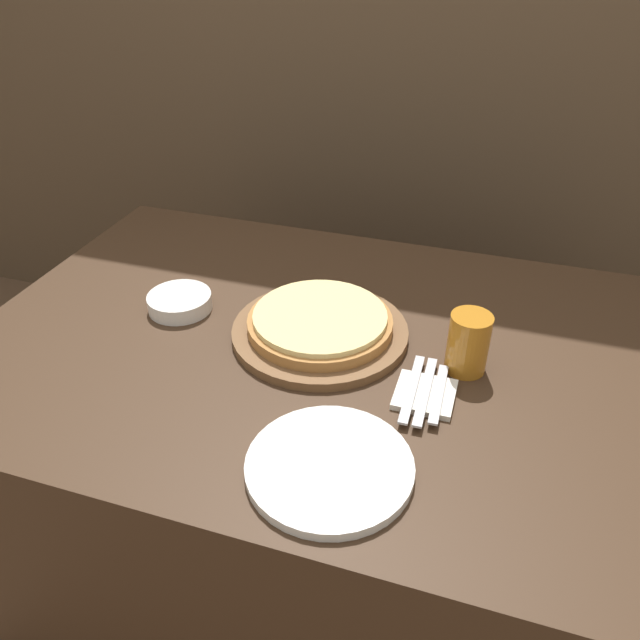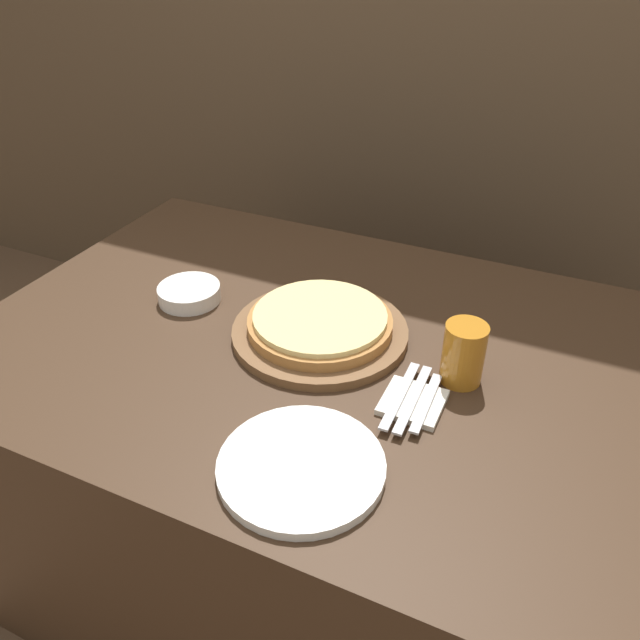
# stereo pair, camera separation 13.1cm
# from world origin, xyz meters

# --- Properties ---
(ground_plane) EXTENTS (12.00, 12.00, 0.00)m
(ground_plane) POSITION_xyz_m (0.00, 0.00, 0.00)
(ground_plane) COLOR brown
(back_wall) EXTENTS (6.00, 0.05, 2.60)m
(back_wall) POSITION_xyz_m (0.00, 1.08, 1.30)
(back_wall) COLOR brown
(back_wall) RESTS_ON ground_plane
(dining_table) EXTENTS (1.42, 1.01, 0.78)m
(dining_table) POSITION_xyz_m (0.00, 0.00, 0.39)
(dining_table) COLOR #3D2819
(dining_table) RESTS_ON ground_plane
(pizza_on_board) EXTENTS (0.37, 0.37, 0.06)m
(pizza_on_board) POSITION_xyz_m (0.02, 0.02, 0.80)
(pizza_on_board) COLOR brown
(pizza_on_board) RESTS_ON dining_table
(beer_glass) EXTENTS (0.08, 0.08, 0.12)m
(beer_glass) POSITION_xyz_m (0.33, 0.00, 0.84)
(beer_glass) COLOR #B7701E
(beer_glass) RESTS_ON dining_table
(dinner_plate) EXTENTS (0.28, 0.28, 0.02)m
(dinner_plate) POSITION_xyz_m (0.15, -0.34, 0.78)
(dinner_plate) COLOR white
(dinner_plate) RESTS_ON dining_table
(side_bowl) EXTENTS (0.14, 0.14, 0.04)m
(side_bowl) POSITION_xyz_m (-0.31, 0.02, 0.79)
(side_bowl) COLOR white
(side_bowl) RESTS_ON dining_table
(napkin_stack) EXTENTS (0.11, 0.11, 0.01)m
(napkin_stack) POSITION_xyz_m (0.27, -0.11, 0.78)
(napkin_stack) COLOR silver
(napkin_stack) RESTS_ON dining_table
(fork) EXTENTS (0.02, 0.20, 0.00)m
(fork) POSITION_xyz_m (0.25, -0.11, 0.79)
(fork) COLOR silver
(fork) RESTS_ON napkin_stack
(dinner_knife) EXTENTS (0.02, 0.20, 0.00)m
(dinner_knife) POSITION_xyz_m (0.27, -0.11, 0.79)
(dinner_knife) COLOR silver
(dinner_knife) RESTS_ON napkin_stack
(spoon) EXTENTS (0.02, 0.17, 0.00)m
(spoon) POSITION_xyz_m (0.30, -0.11, 0.79)
(spoon) COLOR silver
(spoon) RESTS_ON napkin_stack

